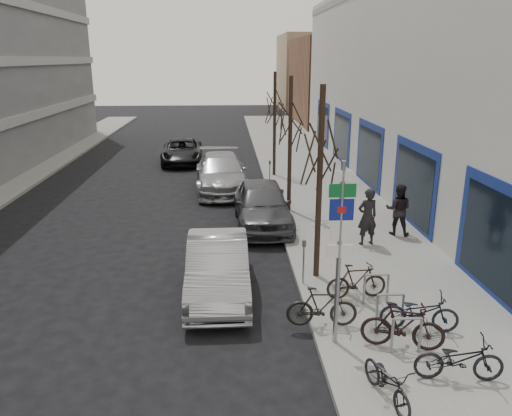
{
  "coord_description": "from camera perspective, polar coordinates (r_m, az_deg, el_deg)",
  "views": [
    {
      "loc": [
        0.11,
        -9.55,
        6.13
      ],
      "look_at": [
        0.91,
        4.17,
        2.0
      ],
      "focal_mm": 35.0,
      "sensor_mm": 36.0,
      "label": 1
    }
  ],
  "objects": [
    {
      "name": "ground",
      "position": [
        11.35,
        -3.5,
        -16.01
      ],
      "size": [
        120.0,
        120.0,
        0.0
      ],
      "primitive_type": "plane",
      "color": "black",
      "rests_on": "ground"
    },
    {
      "name": "sidewalk_east",
      "position": [
        20.93,
        8.92,
        -0.3
      ],
      "size": [
        5.0,
        70.0,
        0.15
      ],
      "primitive_type": "cube",
      "color": "slate",
      "rests_on": "ground"
    },
    {
      "name": "brick_building_far",
      "position": [
        51.24,
        11.58,
        14.02
      ],
      "size": [
        12.0,
        14.0,
        8.0
      ],
      "primitive_type": "cube",
      "color": "brown",
      "rests_on": "ground"
    },
    {
      "name": "tan_building_far",
      "position": [
        65.95,
        8.68,
        15.13
      ],
      "size": [
        13.0,
        12.0,
        9.0
      ],
      "primitive_type": "cube",
      "color": "#937A5B",
      "rests_on": "ground"
    },
    {
      "name": "highway_sign_pole",
      "position": [
        10.48,
        9.54,
        -4.05
      ],
      "size": [
        0.55,
        0.1,
        4.2
      ],
      "color": "gray",
      "rests_on": "ground"
    },
    {
      "name": "bike_rack",
      "position": [
        12.11,
        15.07,
        -10.77
      ],
      "size": [
        0.66,
        2.26,
        0.83
      ],
      "color": "gray",
      "rests_on": "sidewalk_east"
    },
    {
      "name": "tree_near",
      "position": [
        13.44,
        7.45,
        7.91
      ],
      "size": [
        1.8,
        1.8,
        5.5
      ],
      "color": "black",
      "rests_on": "ground"
    },
    {
      "name": "tree_mid",
      "position": [
        19.81,
        3.97,
        10.81
      ],
      "size": [
        1.8,
        1.8,
        5.5
      ],
      "color": "black",
      "rests_on": "ground"
    },
    {
      "name": "tree_far",
      "position": [
        26.25,
        2.17,
        12.28
      ],
      "size": [
        1.8,
        1.8,
        5.5
      ],
      "color": "black",
      "rests_on": "ground"
    },
    {
      "name": "meter_front",
      "position": [
        13.74,
        5.48,
        -5.66
      ],
      "size": [
        0.1,
        0.08,
        1.27
      ],
      "color": "gray",
      "rests_on": "sidewalk_east"
    },
    {
      "name": "meter_mid",
      "position": [
        18.9,
        2.99,
        0.68
      ],
      "size": [
        0.1,
        0.08,
        1.27
      ],
      "color": "gray",
      "rests_on": "sidewalk_east"
    },
    {
      "name": "meter_back",
      "position": [
        24.21,
        1.58,
        4.28
      ],
      "size": [
        0.1,
        0.08,
        1.27
      ],
      "color": "gray",
      "rests_on": "sidewalk_east"
    },
    {
      "name": "bike_near_left",
      "position": [
        9.78,
        14.82,
        -18.24
      ],
      "size": [
        0.82,
        1.59,
        0.93
      ],
      "primitive_type": "imported",
      "rotation": [
        0.0,
        0.0,
        0.25
      ],
      "color": "black",
      "rests_on": "sidewalk_east"
    },
    {
      "name": "bike_near_right",
      "position": [
        11.32,
        16.44,
        -12.75
      ],
      "size": [
        1.85,
        0.98,
        1.08
      ],
      "primitive_type": "imported",
      "rotation": [
        0.0,
        0.0,
        1.3
      ],
      "color": "black",
      "rests_on": "sidewalk_east"
    },
    {
      "name": "bike_mid_curb",
      "position": [
        12.12,
        18.2,
        -10.89
      ],
      "size": [
        1.82,
        0.87,
        1.07
      ],
      "primitive_type": "imported",
      "rotation": [
        0.0,
        0.0,
        1.37
      ],
      "color": "black",
      "rests_on": "sidewalk_east"
    },
    {
      "name": "bike_mid_inner",
      "position": [
        11.81,
        7.55,
        -11.08
      ],
      "size": [
        1.68,
        0.59,
        1.01
      ],
      "primitive_type": "imported",
      "rotation": [
        0.0,
        0.0,
        1.51
      ],
      "color": "black",
      "rests_on": "sidewalk_east"
    },
    {
      "name": "bike_far_curb",
      "position": [
        10.7,
        22.23,
        -15.36
      ],
      "size": [
        1.76,
        0.72,
        1.04
      ],
      "primitive_type": "imported",
      "rotation": [
        0.0,
        0.0,
        1.45
      ],
      "color": "black",
      "rests_on": "sidewalk_east"
    },
    {
      "name": "bike_far_inner",
      "position": [
        13.23,
        11.43,
        -8.16
      ],
      "size": [
        1.64,
        0.62,
        0.98
      ],
      "primitive_type": "imported",
      "rotation": [
        0.0,
        0.0,
        1.66
      ],
      "color": "black",
      "rests_on": "sidewalk_east"
    },
    {
      "name": "parked_car_front",
      "position": [
        13.51,
        -4.4,
        -6.73
      ],
      "size": [
        1.68,
        4.66,
        1.53
      ],
      "primitive_type": "imported",
      "rotation": [
        0.0,
        0.0,
        0.01
      ],
      "color": "#A6A6AB",
      "rests_on": "ground"
    },
    {
      "name": "parked_car_mid",
      "position": [
        18.8,
        0.73,
        0.43
      ],
      "size": [
        2.13,
        5.08,
        1.72
      ],
      "primitive_type": "imported",
      "rotation": [
        0.0,
        0.0,
        0.02
      ],
      "color": "#4A4A4F",
      "rests_on": "ground"
    },
    {
      "name": "parked_car_back",
      "position": [
        24.11,
        -4.0,
        4.04
      ],
      "size": [
        2.69,
        6.0,
        1.71
      ],
      "primitive_type": "imported",
      "rotation": [
        0.0,
        0.0,
        0.05
      ],
      "color": "#9F9EA3",
      "rests_on": "ground"
    },
    {
      "name": "lane_car",
      "position": [
        30.86,
        -8.44,
        6.44
      ],
      "size": [
        2.62,
        5.25,
        1.43
      ],
      "primitive_type": "imported",
      "rotation": [
        0.0,
        0.0,
        0.05
      ],
      "color": "black",
      "rests_on": "ground"
    },
    {
      "name": "pedestrian_near",
      "position": [
        16.88,
        12.61,
        -0.98
      ],
      "size": [
        0.79,
        0.61,
        1.93
      ],
      "primitive_type": "imported",
      "rotation": [
        0.0,
        0.0,
        3.37
      ],
      "color": "black",
      "rests_on": "sidewalk_east"
    },
    {
      "name": "pedestrian_far",
      "position": [
        18.14,
        15.94,
        -0.13
      ],
      "size": [
        0.8,
        0.67,
        1.84
      ],
      "primitive_type": "imported",
      "rotation": [
        0.0,
        0.0,
        2.78
      ],
      "color": "black",
      "rests_on": "sidewalk_east"
    }
  ]
}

